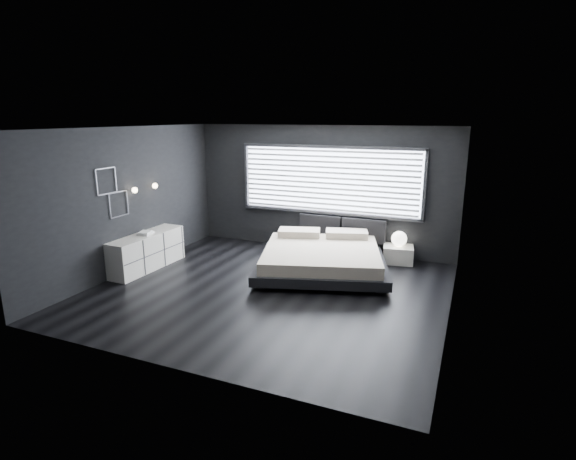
% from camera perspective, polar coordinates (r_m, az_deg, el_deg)
% --- Properties ---
extents(room, '(6.04, 6.00, 2.80)m').
position_cam_1_polar(room, '(7.61, -2.48, 2.18)').
color(room, black).
rests_on(room, ground).
extents(window, '(4.14, 0.09, 1.52)m').
position_cam_1_polar(window, '(9.97, 5.20, 6.28)').
color(window, white).
rests_on(window, ground).
extents(headboard, '(1.96, 0.16, 0.52)m').
position_cam_1_polar(headboard, '(10.03, 6.83, 0.22)').
color(headboard, black).
rests_on(headboard, ground).
extents(sconce_near, '(0.18, 0.11, 0.11)m').
position_cam_1_polar(sconce_near, '(9.19, -18.90, 4.82)').
color(sconce_near, silver).
rests_on(sconce_near, ground).
extents(sconce_far, '(0.18, 0.11, 0.11)m').
position_cam_1_polar(sconce_far, '(9.65, -16.55, 5.41)').
color(sconce_far, silver).
rests_on(sconce_far, ground).
extents(wall_art_upper, '(0.01, 0.48, 0.48)m').
position_cam_1_polar(wall_art_upper, '(8.79, -22.06, 5.78)').
color(wall_art_upper, '#47474C').
rests_on(wall_art_upper, ground).
extents(wall_art_lower, '(0.01, 0.48, 0.48)m').
position_cam_1_polar(wall_art_lower, '(9.04, -20.68, 3.09)').
color(wall_art_lower, '#47474C').
rests_on(wall_art_lower, ground).
extents(bed, '(3.04, 2.97, 0.64)m').
position_cam_1_polar(bed, '(8.87, 4.27, -3.45)').
color(bed, black).
rests_on(bed, ground).
extents(nightstand, '(0.68, 0.60, 0.35)m').
position_cam_1_polar(nightstand, '(9.70, 13.80, -3.01)').
color(nightstand, white).
rests_on(nightstand, ground).
extents(orb_lamp, '(0.32, 0.32, 0.32)m').
position_cam_1_polar(orb_lamp, '(9.61, 13.93, -1.09)').
color(orb_lamp, white).
rests_on(orb_lamp, nightstand).
extents(dresser, '(0.55, 1.79, 0.71)m').
position_cam_1_polar(dresser, '(9.45, -17.52, -2.59)').
color(dresser, white).
rests_on(dresser, ground).
extents(book_stack, '(0.29, 0.36, 0.06)m').
position_cam_1_polar(book_stack, '(9.33, -17.68, -0.36)').
color(book_stack, white).
rests_on(book_stack, dresser).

